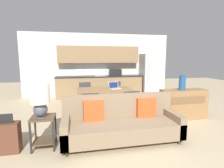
# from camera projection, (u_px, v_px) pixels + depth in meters

# --- Properties ---
(ground_plane) EXTENTS (20.00, 20.00, 0.00)m
(ground_plane) POSITION_uv_depth(u_px,v_px,m) (129.00, 143.00, 3.39)
(ground_plane) COLOR tan
(wall_back) EXTENTS (6.40, 0.07, 2.70)m
(wall_back) POSITION_uv_depth(u_px,v_px,m) (98.00, 65.00, 7.68)
(wall_back) COLOR silver
(wall_back) RESTS_ON ground_plane
(kitchen_counter) EXTENTS (3.63, 0.65, 2.15)m
(kitchen_counter) POSITION_uv_depth(u_px,v_px,m) (100.00, 77.00, 7.47)
(kitchen_counter) COLOR #8E704C
(kitchen_counter) RESTS_ON ground_plane
(refrigerator) EXTENTS (0.72, 0.79, 1.84)m
(refrigerator) POSITION_uv_depth(u_px,v_px,m) (149.00, 75.00, 7.78)
(refrigerator) COLOR #B7BABC
(refrigerator) RESTS_ON ground_plane
(dining_table) EXTENTS (1.59, 1.00, 0.74)m
(dining_table) POSITION_uv_depth(u_px,v_px,m) (105.00, 91.00, 5.10)
(dining_table) COLOR olive
(dining_table) RESTS_ON ground_plane
(couch) EXTENTS (2.29, 0.80, 0.90)m
(couch) POSITION_uv_depth(u_px,v_px,m) (121.00, 123.00, 3.50)
(couch) COLOR #3D2D1E
(couch) RESTS_ON ground_plane
(side_table) EXTENTS (0.41, 0.41, 0.59)m
(side_table) POSITION_uv_depth(u_px,v_px,m) (44.00, 127.00, 3.18)
(side_table) COLOR brown
(side_table) RESTS_ON ground_plane
(table_lamp) EXTENTS (0.35, 0.35, 0.61)m
(table_lamp) POSITION_uv_depth(u_px,v_px,m) (40.00, 98.00, 3.06)
(table_lamp) COLOR #4C515B
(table_lamp) RESTS_ON side_table
(credenza) EXTENTS (1.22, 0.45, 0.80)m
(credenza) POSITION_uv_depth(u_px,v_px,m) (183.00, 104.00, 4.77)
(credenza) COLOR olive
(credenza) RESTS_ON ground_plane
(vase) EXTENTS (0.17, 0.17, 0.41)m
(vase) POSITION_uv_depth(u_px,v_px,m) (182.00, 83.00, 4.62)
(vase) COLOR #234C84
(vase) RESTS_ON credenza
(dining_chair_far_left) EXTENTS (0.45, 0.45, 0.83)m
(dining_chair_far_left) POSITION_uv_depth(u_px,v_px,m) (86.00, 93.00, 5.86)
(dining_chair_far_left) COLOR #38383D
(dining_chair_far_left) RESTS_ON ground_plane
(dining_chair_far_right) EXTENTS (0.46, 0.46, 0.83)m
(dining_chair_far_right) POSITION_uv_depth(u_px,v_px,m) (116.00, 92.00, 6.06)
(dining_chair_far_right) COLOR #38383D
(dining_chair_far_right) RESTS_ON ground_plane
(dining_chair_near_left) EXTENTS (0.43, 0.43, 0.83)m
(dining_chair_near_left) POSITION_uv_depth(u_px,v_px,m) (90.00, 107.00, 4.21)
(dining_chair_near_left) COLOR #38383D
(dining_chair_near_left) RESTS_ON ground_plane
(dining_chair_near_right) EXTENTS (0.45, 0.45, 0.83)m
(dining_chair_near_right) POSITION_uv_depth(u_px,v_px,m) (130.00, 104.00, 4.46)
(dining_chair_near_right) COLOR #38383D
(dining_chair_near_right) RESTS_ON ground_plane
(laptop) EXTENTS (0.38, 0.33, 0.20)m
(laptop) POSITION_uv_depth(u_px,v_px,m) (114.00, 87.00, 5.21)
(laptop) COLOR #B7BABC
(laptop) RESTS_ON dining_table
(suitcase) EXTENTS (0.46, 0.22, 0.70)m
(suitcase) POSITION_uv_depth(u_px,v_px,m) (6.00, 138.00, 3.02)
(suitcase) COLOR brown
(suitcase) RESTS_ON ground_plane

